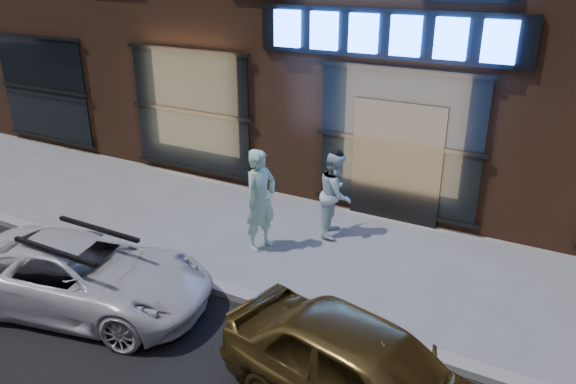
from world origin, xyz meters
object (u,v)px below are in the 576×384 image
object	(u,v)px
white_suv	(83,275)
man_bowtie	(260,200)
gold_sedan	(367,376)
man_cap	(336,194)

from	to	relation	value
white_suv	man_bowtie	bearing A→B (deg)	-37.75
white_suv	gold_sedan	world-z (taller)	gold_sedan
man_bowtie	white_suv	world-z (taller)	man_bowtie
man_cap	white_suv	bearing A→B (deg)	137.17
white_suv	man_cap	bearing A→B (deg)	-42.17
man_bowtie	white_suv	xyz separation A→B (m)	(-1.33, -2.88, -0.39)
man_cap	white_suv	size ratio (longest dim) A/B	0.42
man_cap	gold_sedan	world-z (taller)	man_cap
white_suv	gold_sedan	bearing A→B (deg)	-104.08
man_bowtie	gold_sedan	size ratio (longest dim) A/B	0.52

